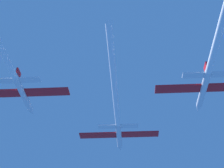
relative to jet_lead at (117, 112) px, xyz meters
The scene contains 3 objects.
jet_lead is the anchor object (origin of this frame).
jet_left_wing 27.27m from the jet_lead, 137.05° to the right, with size 20.17×48.02×3.34m.
jet_right_wing 27.67m from the jet_lead, 48.17° to the right, with size 20.17×51.32×3.34m.
Camera 1 is at (3.60, -80.95, -40.88)m, focal length 56.06 mm.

